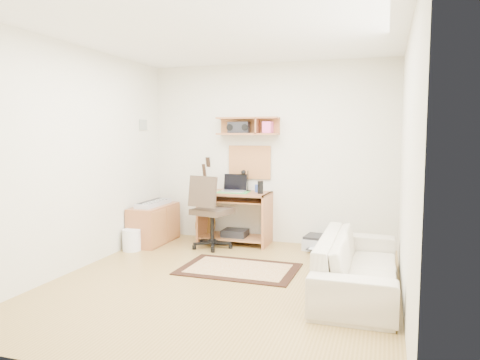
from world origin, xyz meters
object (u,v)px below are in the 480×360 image
(task_chair, at_px, (212,211))
(cabinet, at_px, (154,224))
(printer, at_px, (323,244))
(sofa, at_px, (358,254))
(desk, at_px, (235,218))

(task_chair, relative_size, cabinet, 1.15)
(printer, height_order, sofa, sofa)
(sofa, bearing_deg, task_chair, 60.09)
(desk, relative_size, printer, 2.07)
(cabinet, bearing_deg, desk, 16.54)
(cabinet, relative_size, printer, 1.86)
(task_chair, relative_size, printer, 2.14)
(cabinet, bearing_deg, sofa, -21.93)
(task_chair, xyz_separation_m, sofa, (2.04, -1.17, -0.14))
(task_chair, relative_size, sofa, 0.54)
(desk, height_order, cabinet, desk)
(printer, xyz_separation_m, sofa, (0.56, -1.54, 0.29))
(printer, bearing_deg, desk, -172.24)
(desk, height_order, sofa, same)
(desk, xyz_separation_m, task_chair, (-0.22, -0.35, 0.14))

